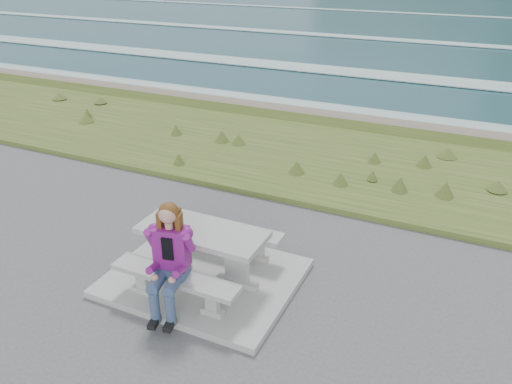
# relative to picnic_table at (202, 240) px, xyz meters

# --- Properties ---
(concrete_slab) EXTENTS (2.60, 2.10, 0.10)m
(concrete_slab) POSITION_rel_picnic_table_xyz_m (-0.00, 0.00, -0.63)
(concrete_slab) COLOR #AAAAA5
(concrete_slab) RESTS_ON ground
(picnic_table) EXTENTS (1.80, 0.75, 0.75)m
(picnic_table) POSITION_rel_picnic_table_xyz_m (0.00, 0.00, 0.00)
(picnic_table) COLOR #AAAAA5
(picnic_table) RESTS_ON concrete_slab
(bench_landward) EXTENTS (1.80, 0.35, 0.45)m
(bench_landward) POSITION_rel_picnic_table_xyz_m (0.00, -0.70, -0.23)
(bench_landward) COLOR #AAAAA5
(bench_landward) RESTS_ON concrete_slab
(bench_seaward) EXTENTS (1.80, 0.35, 0.45)m
(bench_seaward) POSITION_rel_picnic_table_xyz_m (0.00, 0.70, -0.23)
(bench_seaward) COLOR #AAAAA5
(bench_seaward) RESTS_ON concrete_slab
(grass_verge) EXTENTS (160.00, 4.50, 0.22)m
(grass_verge) POSITION_rel_picnic_table_xyz_m (-0.00, 5.00, -0.68)
(grass_verge) COLOR #38511E
(grass_verge) RESTS_ON ground
(shore_drop) EXTENTS (160.00, 0.80, 2.20)m
(shore_drop) POSITION_rel_picnic_table_xyz_m (-0.00, 7.90, -0.68)
(shore_drop) COLOR #6D6351
(shore_drop) RESTS_ON ground
(ocean) EXTENTS (1600.00, 1600.00, 0.09)m
(ocean) POSITION_rel_picnic_table_xyz_m (-0.00, 25.09, -2.42)
(ocean) COLOR #1F4D59
(ocean) RESTS_ON ground
(seated_woman) EXTENTS (0.56, 0.81, 1.47)m
(seated_woman) POSITION_rel_picnic_table_xyz_m (0.01, -0.84, -0.04)
(seated_woman) COLOR navy
(seated_woman) RESTS_ON concrete_slab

